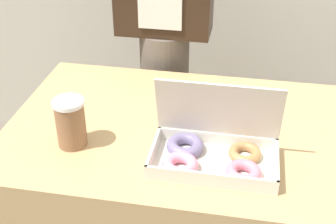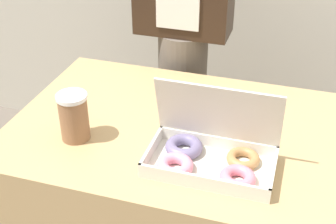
# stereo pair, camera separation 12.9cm
# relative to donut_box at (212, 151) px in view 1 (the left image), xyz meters

# --- Properties ---
(table) EXTENTS (1.14, 0.72, 0.77)m
(table) POSITION_rel_donut_box_xyz_m (-0.08, 0.16, -0.43)
(table) COLOR tan
(table) RESTS_ON ground_plane
(donut_box) EXTENTS (0.34, 0.23, 0.23)m
(donut_box) POSITION_rel_donut_box_xyz_m (0.00, 0.00, 0.00)
(donut_box) COLOR silver
(donut_box) RESTS_ON table
(coffee_cup) EXTENTS (0.09, 0.09, 0.15)m
(coffee_cup) POSITION_rel_donut_box_xyz_m (-0.41, 0.01, 0.04)
(coffee_cup) COLOR #8C6042
(coffee_cup) RESTS_ON table
(person_customer) EXTENTS (0.36, 0.21, 1.65)m
(person_customer) POSITION_rel_donut_box_xyz_m (-0.26, 0.67, 0.12)
(person_customer) COLOR #665B51
(person_customer) RESTS_ON ground_plane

